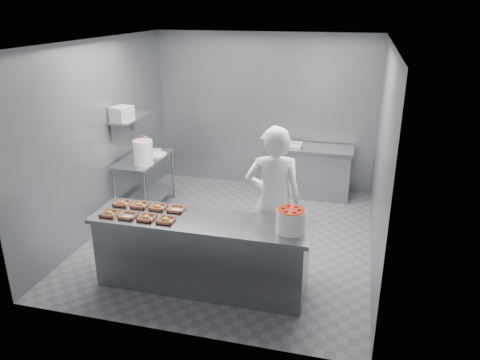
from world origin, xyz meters
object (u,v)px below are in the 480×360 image
at_px(service_counter, 202,253).
at_px(tray_7, 176,209).
at_px(tray_0, 109,213).
at_px(tray_1, 128,216).
at_px(tray_2, 147,218).
at_px(glaze_bucket, 143,152).
at_px(tray_6, 158,207).
at_px(strawberry_tub, 291,220).
at_px(tray_3, 166,220).
at_px(appliance, 122,114).
at_px(prep_table, 145,176).
at_px(worker, 273,201).
at_px(tray_4, 122,203).
at_px(back_counter, 309,171).
at_px(tray_5, 140,205).

distance_m(service_counter, tray_7, 0.61).
relative_size(tray_0, tray_1, 1.00).
height_order(tray_2, glaze_bucket, glaze_bucket).
bearing_deg(tray_1, service_counter, 10.72).
xyz_separation_m(tray_0, tray_6, (0.48, 0.32, 0.00)).
bearing_deg(strawberry_tub, service_counter, 177.83).
height_order(tray_3, tray_7, tray_3).
height_order(tray_0, appliance, appliance).
xyz_separation_m(prep_table, tray_1, (0.81, -2.11, 0.33)).
distance_m(worker, appliance, 2.87).
xyz_separation_m(tray_3, tray_4, (-0.72, 0.32, 0.00)).
relative_size(tray_0, glaze_bucket, 0.41).
xyz_separation_m(tray_0, worker, (1.83, 0.76, 0.04)).
relative_size(tray_2, tray_6, 1.00).
height_order(tray_6, strawberry_tub, strawberry_tub).
bearing_deg(tray_1, tray_4, 127.33).
distance_m(back_counter, tray_2, 3.76).
xyz_separation_m(back_counter, strawberry_tub, (0.16, -3.29, 0.59)).
bearing_deg(glaze_bucket, tray_2, -63.75).
bearing_deg(service_counter, tray_6, 165.22).
bearing_deg(tray_2, tray_5, 126.99).
height_order(tray_0, tray_4, same).
bearing_deg(prep_table, tray_4, -72.46).
relative_size(tray_5, tray_7, 1.00).
distance_m(tray_7, appliance, 2.24).
xyz_separation_m(prep_table, tray_4, (0.57, -1.79, 0.33)).
relative_size(prep_table, back_counter, 0.80).
bearing_deg(tray_3, service_counter, 23.62).
xyz_separation_m(tray_3, appliance, (-1.46, 1.84, 0.75)).
bearing_deg(tray_2, glaze_bucket, 116.25).
bearing_deg(back_counter, tray_2, -113.81).
bearing_deg(tray_7, tray_1, -146.42).
distance_m(back_counter, tray_4, 3.70).
bearing_deg(appliance, tray_3, -36.96).
bearing_deg(tray_5, tray_6, 0.00).
xyz_separation_m(prep_table, worker, (2.39, -1.35, 0.37)).
relative_size(back_counter, strawberry_tub, 4.69).
distance_m(prep_table, glaze_bucket, 0.59).
xyz_separation_m(tray_0, tray_5, (0.24, 0.32, 0.00)).
relative_size(tray_4, tray_7, 1.00).
distance_m(tray_0, tray_2, 0.48).
bearing_deg(service_counter, worker, 38.93).
distance_m(service_counter, tray_3, 0.62).
distance_m(tray_0, tray_3, 0.72).
relative_size(tray_4, glaze_bucket, 0.41).
xyz_separation_m(strawberry_tub, glaze_bucket, (-2.57, 1.72, 0.06)).
bearing_deg(appliance, prep_table, 72.48).
distance_m(service_counter, tray_6, 0.78).
relative_size(back_counter, tray_7, 8.01).
distance_m(tray_7, strawberry_tub, 1.44).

